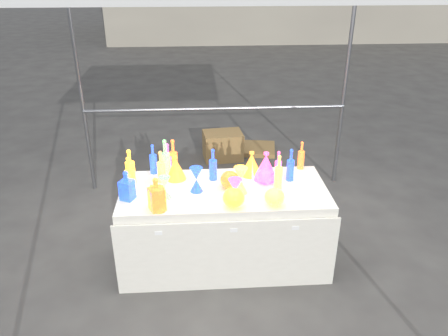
{
  "coord_description": "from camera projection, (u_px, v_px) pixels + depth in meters",
  "views": [
    {
      "loc": [
        -0.22,
        -3.34,
        2.57
      ],
      "look_at": [
        0.0,
        0.0,
        0.95
      ],
      "focal_mm": 35.0,
      "sensor_mm": 36.0,
      "label": 1
    }
  ],
  "objects": [
    {
      "name": "bottle_9",
      "position": [
        301.0,
        155.0,
        4.11
      ],
      "size": [
        0.07,
        0.07,
        0.28
      ],
      "primitive_type": null,
      "rotation": [
        0.0,
        0.0,
        -0.1
      ],
      "color": "#FAA51A",
      "rests_on": "display_table"
    },
    {
      "name": "decanter_2",
      "position": [
        127.0,
        185.0,
        3.59
      ],
      "size": [
        0.14,
        0.14,
        0.26
      ],
      "primitive_type": null,
      "rotation": [
        0.0,
        0.0,
        -0.44
      ],
      "color": "#167C4A",
      "rests_on": "display_table"
    },
    {
      "name": "decanter_0",
      "position": [
        156.0,
        193.0,
        3.47
      ],
      "size": [
        0.12,
        0.12,
        0.26
      ],
      "primitive_type": null,
      "rotation": [
        0.0,
        0.0,
        -0.09
      ],
      "color": "red",
      "rests_on": "display_table"
    },
    {
      "name": "lampshade_2",
      "position": [
        266.0,
        166.0,
        3.92
      ],
      "size": [
        0.29,
        0.29,
        0.26
      ],
      "primitive_type": null,
      "rotation": [
        0.0,
        0.0,
        -0.43
      ],
      "color": "blue",
      "rests_on": "display_table"
    },
    {
      "name": "hourglass_5",
      "position": [
        196.0,
        180.0,
        3.72
      ],
      "size": [
        0.14,
        0.14,
        0.22
      ],
      "primitive_type": null,
      "rotation": [
        0.0,
        0.0,
        -0.27
      ],
      "color": "#167C4A",
      "rests_on": "display_table"
    },
    {
      "name": "display_table",
      "position": [
        224.0,
        225.0,
        3.96
      ],
      "size": [
        1.84,
        0.83,
        0.75
      ],
      "color": "white",
      "rests_on": "ground"
    },
    {
      "name": "bottle_10",
      "position": [
        278.0,
        165.0,
        3.91
      ],
      "size": [
        0.08,
        0.08,
        0.28
      ],
      "primitive_type": null,
      "rotation": [
        0.0,
        0.0,
        -0.37
      ],
      "color": "blue",
      "rests_on": "display_table"
    },
    {
      "name": "globe_0",
      "position": [
        234.0,
        199.0,
        3.51
      ],
      "size": [
        0.24,
        0.24,
        0.14
      ],
      "primitive_type": null,
      "rotation": [
        0.0,
        0.0,
        0.43
      ],
      "color": "red",
      "rests_on": "display_table"
    },
    {
      "name": "hourglass_4",
      "position": [
        240.0,
        179.0,
        3.72
      ],
      "size": [
        0.15,
        0.15,
        0.23
      ],
      "primitive_type": null,
      "rotation": [
        0.0,
        0.0,
        -0.42
      ],
      "color": "red",
      "rests_on": "display_table"
    },
    {
      "name": "bottle_5",
      "position": [
        165.0,
        159.0,
        3.92
      ],
      "size": [
        0.1,
        0.1,
        0.38
      ],
      "primitive_type": null,
      "rotation": [
        0.0,
        0.0,
        0.24
      ],
      "color": "#B223A9",
      "rests_on": "display_table"
    },
    {
      "name": "bottle_6",
      "position": [
        130.0,
        175.0,
        3.66
      ],
      "size": [
        0.09,
        0.09,
        0.34
      ],
      "primitive_type": null,
      "rotation": [
        0.0,
        0.0,
        -0.07
      ],
      "color": "red",
      "rests_on": "display_table"
    },
    {
      "name": "decanter_1",
      "position": [
        156.0,
        194.0,
        3.43
      ],
      "size": [
        0.15,
        0.15,
        0.28
      ],
      "primitive_type": null,
      "rotation": [
        0.0,
        0.0,
        0.43
      ],
      "color": "#FAA51A",
      "rests_on": "display_table"
    },
    {
      "name": "bottle_4",
      "position": [
        161.0,
        167.0,
        3.86
      ],
      "size": [
        0.09,
        0.09,
        0.3
      ],
      "primitive_type": null,
      "rotation": [
        0.0,
        0.0,
        0.42
      ],
      "color": "#137C61",
      "rests_on": "display_table"
    },
    {
      "name": "hourglass_1",
      "position": [
        235.0,
        192.0,
        3.52
      ],
      "size": [
        0.15,
        0.15,
        0.23
      ],
      "primitive_type": null,
      "rotation": [
        0.0,
        0.0,
        0.41
      ],
      "color": "blue",
      "rests_on": "display_table"
    },
    {
      "name": "bottle_1",
      "position": [
        153.0,
        159.0,
        4.02
      ],
      "size": [
        0.08,
        0.08,
        0.29
      ],
      "primitive_type": null,
      "rotation": [
        0.0,
        0.0,
        0.16
      ],
      "color": "#167C4A",
      "rests_on": "display_table"
    },
    {
      "name": "bottle_2",
      "position": [
        173.0,
        157.0,
        3.97
      ],
      "size": [
        0.09,
        0.09,
        0.35
      ],
      "primitive_type": null,
      "rotation": [
        0.0,
        0.0,
        -0.27
      ],
      "color": "#FAA51A",
      "rests_on": "display_table"
    },
    {
      "name": "globe_3",
      "position": [
        265.0,
        177.0,
        3.88
      ],
      "size": [
        0.19,
        0.19,
        0.12
      ],
      "primitive_type": null,
      "rotation": [
        0.0,
        0.0,
        -0.4
      ],
      "color": "blue",
      "rests_on": "display_table"
    },
    {
      "name": "cardboard_box_closed",
      "position": [
        223.0,
        146.0,
        6.11
      ],
      "size": [
        0.57,
        0.44,
        0.39
      ],
      "primitive_type": "cube",
      "rotation": [
        0.0,
        0.0,
        0.11
      ],
      "color": "#A27D49",
      "rests_on": "ground"
    },
    {
      "name": "hourglass_0",
      "position": [
        159.0,
        200.0,
        3.43
      ],
      "size": [
        0.13,
        0.13,
        0.2
      ],
      "primitive_type": null,
      "rotation": [
        0.0,
        0.0,
        0.32
      ],
      "color": "#FAA51A",
      "rests_on": "display_table"
    },
    {
      "name": "ground",
      "position": [
        224.0,
        258.0,
        4.13
      ],
      "size": [
        80.0,
        80.0,
        0.0
      ],
      "primitive_type": "plane",
      "color": "#615F5A",
      "rests_on": "ground"
    },
    {
      "name": "cardboard_box_flat",
      "position": [
        250.0,
        149.0,
        6.43
      ],
      "size": [
        0.8,
        0.63,
        0.06
      ],
      "primitive_type": "cube",
      "rotation": [
        0.0,
        0.0,
        -0.16
      ],
      "color": "#A27D49",
      "rests_on": "ground"
    },
    {
      "name": "globe_2",
      "position": [
        230.0,
        181.0,
        3.8
      ],
      "size": [
        0.18,
        0.18,
        0.14
      ],
      "primitive_type": null,
      "rotation": [
        0.0,
        0.0,
        0.07
      ],
      "color": "#FAA51A",
      "rests_on": "display_table"
    },
    {
      "name": "bottle_11",
      "position": [
        279.0,
        172.0,
        3.74
      ],
      "size": [
        0.09,
        0.09,
        0.32
      ],
      "primitive_type": null,
      "rotation": [
        0.0,
        0.0,
        -0.25
      ],
      "color": "#137C61",
      "rests_on": "display_table"
    },
    {
      "name": "lampshade_0",
      "position": [
        176.0,
        167.0,
        3.93
      ],
      "size": [
        0.24,
        0.24,
        0.23
      ],
      "primitive_type": null,
      "rotation": [
        0.0,
        0.0,
        -0.31
      ],
      "color": "#BBD42C",
      "rests_on": "display_table"
    },
    {
      "name": "hourglass_3",
      "position": [
        165.0,
        187.0,
        3.62
      ],
      "size": [
        0.13,
        0.13,
        0.2
      ],
      "primitive_type": null,
      "rotation": [
        0.0,
        0.0,
        0.43
      ],
      "color": "#B223A9",
      "rests_on": "display_table"
    },
    {
      "name": "bottle_0",
      "position": [
        130.0,
        166.0,
        3.84
      ],
      "size": [
        0.08,
        0.08,
        0.32
      ],
      "primitive_type": null,
      "rotation": [
        0.0,
        0.0,
        -0.01
      ],
      "color": "red",
      "rests_on": "display_table"
    },
    {
      "name": "bottle_7",
      "position": [
        213.0,
        164.0,
        3.9
      ],
      "size": [
        0.08,
        0.08,
        0.3
      ],
      "primitive_type": null,
      "rotation": [
        0.0,
        0.0,
        -0.1
      ],
      "color": "#167C4A",
      "rests_on": "display_table"
    },
    {
      "name": "hourglass_2",
      "position": [
        241.0,
        181.0,
        3.69
      ],
      "size": [
        0.13,
        0.13,
        0.23
      ],
      "primitive_type": null,
      "rotation": [
        0.0,
        0.0,
        0.08
      ],
      "color": "#137C61",
      "rests_on": "display_table"
    },
    {
      "name": "globe_1",
      "position": [
        274.0,
        198.0,
        3.53
      ],
      "size": [
        0.18,
        0.18,
        0.13
      ],
      "primitive_type": null,
      "rotation": [
        0.0,
        0.0,
        0.09
      ],
      "color": "#137C61",
      "rests_on": "display_table"
    },
    {
      "name": "bottle_8",
      "position": [
        291.0,
        165.0,
        3.89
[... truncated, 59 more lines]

